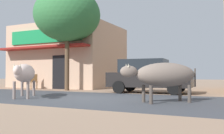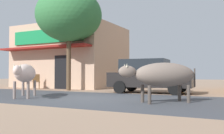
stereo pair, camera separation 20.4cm
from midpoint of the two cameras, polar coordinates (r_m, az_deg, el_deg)
The scene contains 8 objects.
ground at distance 9.52m, azimuth -3.87°, elevation -7.16°, with size 80.00×80.00×0.00m, color #A08167.
asphalt_road at distance 9.52m, azimuth -3.87°, elevation -7.15°, with size 72.00×5.38×0.00m, color #41454B.
storefront_left_cafe at distance 18.68m, azimuth -9.00°, elevation 2.20°, with size 7.10×6.15×4.34m.
roadside_tree at distance 14.73m, azimuth -9.44°, elevation 11.58°, with size 3.77×3.77×5.81m.
parked_hatchback_car at distance 12.29m, azimuth 8.94°, elevation -1.99°, with size 4.06×2.04×1.64m.
cow_near_brown at distance 10.39m, azimuth -18.74°, elevation -1.41°, with size 1.97×2.54×1.32m.
cow_far_dark at distance 8.16m, azimuth 12.45°, elevation -1.78°, with size 2.26×2.18×1.29m.
cafe_chair_near_tree at distance 16.33m, azimuth -16.63°, elevation -3.02°, with size 0.62×0.62×0.92m.
Camera 2 is at (4.95, -8.09, 0.90)m, focal length 39.91 mm.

